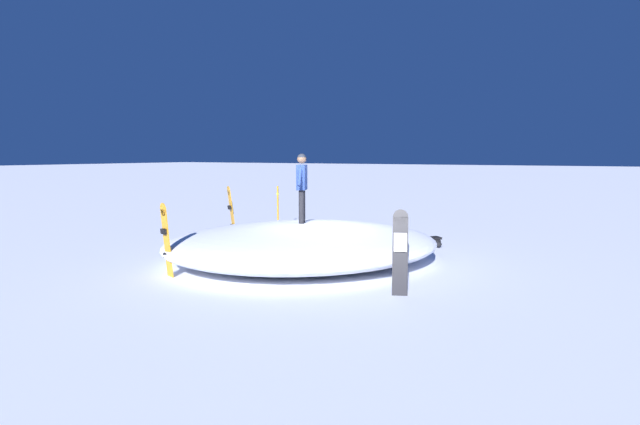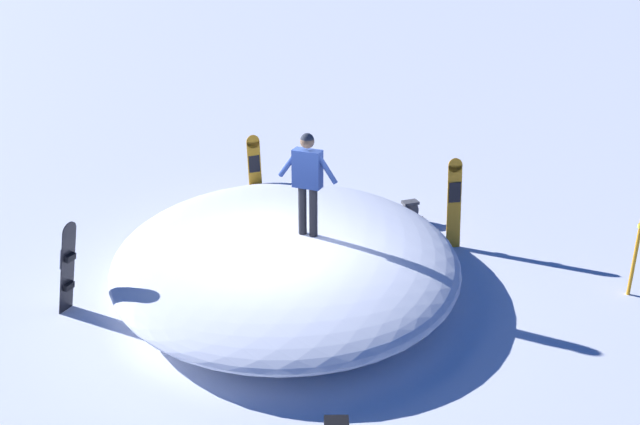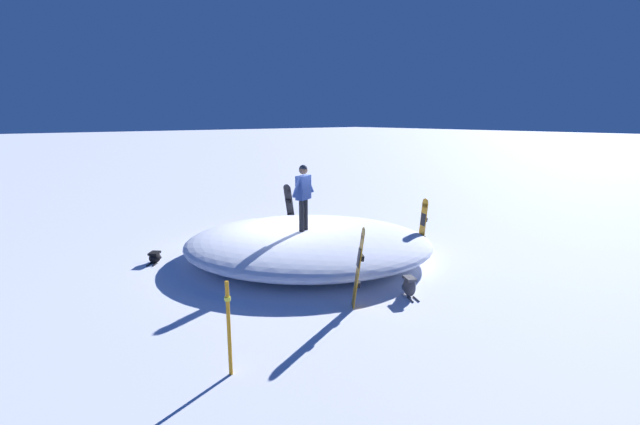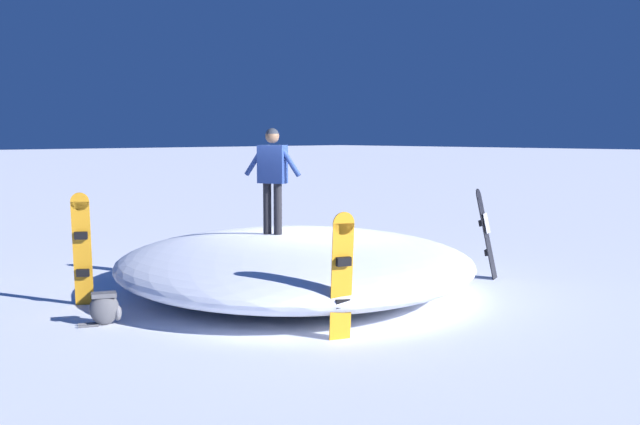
% 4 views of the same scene
% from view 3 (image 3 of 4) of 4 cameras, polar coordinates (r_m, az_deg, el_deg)
% --- Properties ---
extents(ground, '(240.00, 240.00, 0.00)m').
position_cam_3_polar(ground, '(12.71, -4.05, -5.75)').
color(ground, white).
extents(snow_mound, '(9.13, 9.02, 0.92)m').
position_cam_3_polar(snow_mound, '(12.39, -1.53, -3.97)').
color(snow_mound, white).
rests_on(snow_mound, ground).
extents(snowboarder_standing, '(1.02, 0.48, 1.79)m').
position_cam_3_polar(snowboarder_standing, '(11.68, -2.20, 2.80)').
color(snowboarder_standing, black).
rests_on(snowboarder_standing, snow_mound).
extents(snowboard_primary_upright, '(0.34, 0.35, 1.75)m').
position_cam_3_polar(snowboard_primary_upright, '(9.18, 5.09, -7.03)').
color(snowboard_primary_upright, orange).
rests_on(snowboard_primary_upright, ground).
extents(snowboard_secondary_upright, '(0.46, 0.42, 1.63)m').
position_cam_3_polar(snowboard_secondary_upright, '(15.72, -4.03, 0.95)').
color(snowboard_secondary_upright, black).
rests_on(snowboard_secondary_upright, ground).
extents(snowboard_tertiary_upright, '(0.24, 0.32, 1.65)m').
position_cam_3_polar(snowboard_tertiary_upright, '(13.11, 13.30, -1.62)').
color(snowboard_tertiary_upright, orange).
rests_on(snowboard_tertiary_upright, ground).
extents(backpack_near, '(0.53, 0.54, 0.31)m').
position_cam_3_polar(backpack_near, '(12.95, -20.75, -5.47)').
color(backpack_near, black).
rests_on(backpack_near, ground).
extents(backpack_far, '(0.43, 0.61, 0.46)m').
position_cam_3_polar(backpack_far, '(10.12, 11.56, -9.40)').
color(backpack_far, '#4C4C51').
rests_on(backpack_far, ground).
extents(trail_marker_pole, '(0.10, 0.10, 1.55)m').
position_cam_3_polar(trail_marker_pole, '(7.03, -11.83, -14.32)').
color(trail_marker_pole, orange).
rests_on(trail_marker_pole, ground).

